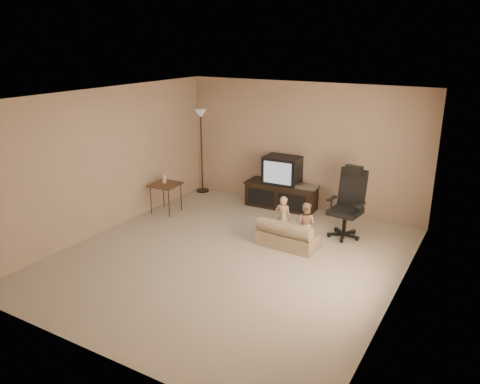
% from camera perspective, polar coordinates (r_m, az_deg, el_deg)
% --- Properties ---
extents(floor, '(5.50, 5.50, 0.00)m').
position_cam_1_polar(floor, '(7.43, -1.21, -7.95)').
color(floor, '#BBAC94').
rests_on(floor, ground).
extents(room_shell, '(5.50, 5.50, 5.50)m').
position_cam_1_polar(room_shell, '(6.89, -1.30, 3.46)').
color(room_shell, silver).
rests_on(room_shell, floor).
extents(tv_stand, '(1.50, 0.60, 1.06)m').
position_cam_1_polar(tv_stand, '(9.44, 5.13, 0.67)').
color(tv_stand, black).
rests_on(tv_stand, floor).
extents(office_chair, '(0.63, 0.66, 1.23)m').
position_cam_1_polar(office_chair, '(8.24, 12.92, -2.37)').
color(office_chair, black).
rests_on(office_chair, floor).
extents(side_table, '(0.56, 0.56, 0.79)m').
position_cam_1_polar(side_table, '(9.21, -9.09, 0.90)').
color(side_table, brown).
rests_on(side_table, floor).
extents(floor_lamp, '(0.28, 0.28, 1.83)m').
position_cam_1_polar(floor_lamp, '(10.23, -4.77, 7.22)').
color(floor_lamp, '#2E2014').
rests_on(floor_lamp, floor).
extents(child_sofa, '(1.00, 0.60, 0.47)m').
position_cam_1_polar(child_sofa, '(7.74, 5.83, -5.33)').
color(child_sofa, '#998967').
rests_on(child_sofa, floor).
extents(toddler_left, '(0.29, 0.22, 0.77)m').
position_cam_1_polar(toddler_left, '(7.96, 5.26, -3.15)').
color(toddler_left, tan).
rests_on(toddler_left, floor).
extents(toddler_right, '(0.36, 0.21, 0.73)m').
position_cam_1_polar(toddler_right, '(7.81, 7.96, -3.83)').
color(toddler_right, tan).
rests_on(toddler_right, floor).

